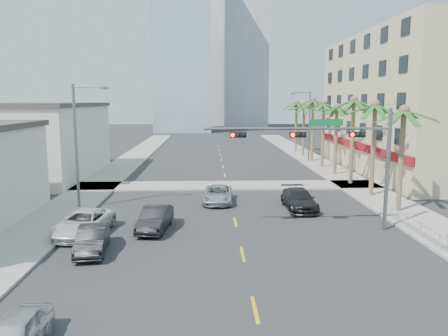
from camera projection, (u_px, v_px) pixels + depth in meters
name	position (u px, v px, depth m)	size (l,w,h in m)	color
ground	(250.00, 287.00, 18.48)	(260.00, 260.00, 0.00)	#262628
sidewalk_right	(363.00, 189.00, 38.65)	(4.00, 120.00, 0.15)	gray
sidewalk_left	(90.00, 191.00, 37.79)	(4.00, 120.00, 0.15)	gray
sidewalk_cross	(227.00, 186.00, 40.19)	(80.00, 4.00, 0.15)	gray
building_right	(425.00, 104.00, 47.74)	(15.25, 28.00, 15.00)	tan
building_left_far	(36.00, 142.00, 44.88)	(11.00, 18.00, 7.20)	beige
tower_far_left	(182.00, 35.00, 108.33)	(14.00, 14.00, 48.00)	#99B2C6
tower_far_right	(246.00, 21.00, 122.83)	(12.00, 12.00, 60.00)	#ADADB2
tower_far_center	(204.00, 59.00, 138.60)	(16.00, 16.00, 42.00)	#ADADB2
traffic_signal_mast	(336.00, 148.00, 25.76)	(11.12, 0.54, 7.20)	slate
palm_tree_0	(404.00, 112.00, 29.66)	(4.80, 4.80, 7.80)	brown
palm_tree_1	(375.00, 106.00, 34.74)	(4.80, 4.80, 8.16)	brown
palm_tree_2	(354.00, 101.00, 39.82)	(4.80, 4.80, 8.52)	brown
palm_tree_3	(337.00, 108.00, 45.06)	(4.80, 4.80, 7.80)	brown
palm_tree_4	(324.00, 104.00, 50.15)	(4.80, 4.80, 8.16)	brown
palm_tree_5	(313.00, 101.00, 55.23)	(4.80, 4.80, 8.52)	brown
palm_tree_6	(304.00, 106.00, 60.47)	(4.80, 4.80, 7.80)	brown
palm_tree_7	(297.00, 103.00, 65.55)	(4.80, 4.80, 8.16)	brown
streetlight_left	(79.00, 140.00, 31.13)	(2.55, 0.25, 9.00)	slate
streetlight_right	(308.00, 122.00, 55.62)	(2.55, 0.25, 9.00)	slate
guardrail	(421.00, 228.00, 24.67)	(0.08, 8.08, 1.00)	silver
car_parked_near	(14.00, 335.00, 13.53)	(1.45, 3.61, 1.23)	silver
car_parked_mid	(92.00, 240.00, 22.67)	(1.42, 4.09, 1.35)	black
car_parked_far	(84.00, 223.00, 25.60)	(2.37, 5.15, 1.43)	silver
car_lane_left	(155.00, 219.00, 26.53)	(1.51, 4.33, 1.43)	black
car_lane_center	(218.00, 194.00, 33.68)	(2.17, 4.70, 1.31)	silver
car_lane_right	(299.00, 200.00, 31.62)	(2.02, 4.98, 1.44)	black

